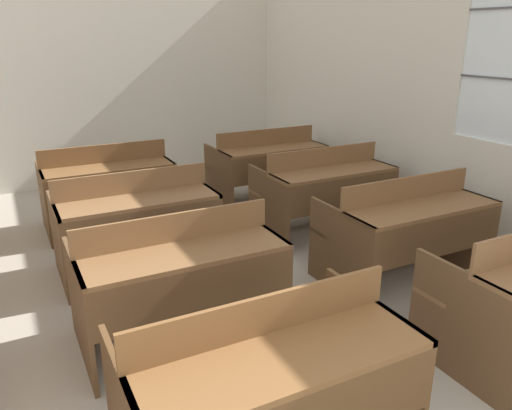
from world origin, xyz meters
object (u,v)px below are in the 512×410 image
object	(u,v)px
bench_front_center	(268,379)
bench_second_center	(179,274)
bench_second_right	(407,226)
bench_third_right	(324,188)
bench_back_right	(268,163)
bench_back_center	(108,184)
bench_third_center	(136,219)

from	to	relation	value
bench_front_center	bench_second_center	size ratio (longest dim) A/B	1.00
bench_second_center	bench_second_right	size ratio (longest dim) A/B	1.00
bench_third_right	bench_front_center	bearing A→B (deg)	-129.43
bench_front_center	bench_third_right	distance (m)	2.97
bench_front_center	bench_third_right	world-z (taller)	same
bench_front_center	bench_second_right	bearing A→B (deg)	31.11
bench_second_center	bench_back_right	xyz separation A→B (m)	(1.87, 2.27, 0.00)
bench_front_center	bench_back_right	bearing A→B (deg)	61.52
bench_second_center	bench_back_center	bearing A→B (deg)	89.63
bench_second_center	bench_second_right	world-z (taller)	same
bench_front_center	bench_back_right	world-z (taller)	same
bench_second_center	bench_back_center	xyz separation A→B (m)	(0.01, 2.26, 0.00)
bench_second_center	bench_back_center	distance (m)	2.26
bench_second_right	bench_third_right	world-z (taller)	same
bench_front_center	bench_third_right	xyz separation A→B (m)	(1.88, 2.29, 0.00)
bench_third_right	bench_second_center	bearing A→B (deg)	-148.99
bench_second_right	bench_back_center	bearing A→B (deg)	128.96
bench_front_center	bench_second_center	distance (m)	1.15
bench_front_center	bench_second_right	world-z (taller)	same
bench_second_center	bench_third_center	world-z (taller)	same
bench_third_center	bench_back_center	bearing A→B (deg)	89.90
bench_third_right	bench_back_center	bearing A→B (deg)	149.17
bench_third_center	bench_back_center	distance (m)	1.14
bench_back_right	bench_second_right	bearing A→B (deg)	-89.96
bench_front_center	bench_back_right	xyz separation A→B (m)	(1.86, 3.42, 0.00)
bench_front_center	bench_back_center	bearing A→B (deg)	89.96
bench_third_right	bench_back_right	size ratio (longest dim) A/B	1.00
bench_second_right	bench_back_center	xyz separation A→B (m)	(-1.85, 2.29, 0.00)
bench_second_center	bench_back_right	bearing A→B (deg)	50.53
bench_second_center	bench_third_right	distance (m)	2.21
bench_second_center	bench_third_center	xyz separation A→B (m)	(0.01, 1.12, 0.00)
bench_second_center	bench_third_right	world-z (taller)	same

